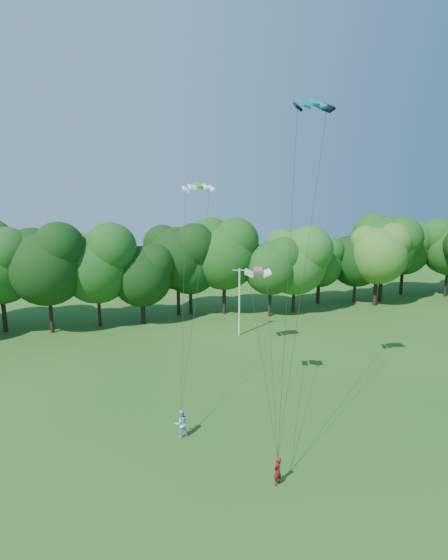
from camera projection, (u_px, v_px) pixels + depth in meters
name	position (u px, v px, depth m)	size (l,w,h in m)	color
ground	(301.00, 540.00, 20.39)	(160.00, 160.00, 0.00)	#225216
utility_pole	(239.00, 301.00, 47.80)	(1.43, 0.64, 7.55)	silver
kite_flyer_left	(277.00, 471.00, 24.03)	(0.61, 0.40, 1.66)	maroon
kite_flyer_right	(181.00, 423.00, 28.64)	(0.93, 0.72, 1.90)	#B2C9F7
kite_teal	(313.00, 102.00, 26.74)	(2.51, 1.22, 0.59)	#04778A
kite_green	(198.00, 185.00, 35.07)	(2.64, 1.30, 0.48)	green
kite_pink	(258.00, 270.00, 31.97)	(2.14, 1.47, 0.31)	#CB388A
tree_back_center	(190.00, 257.00, 55.33)	(8.18, 8.18, 11.90)	black
tree_back_east	(378.00, 250.00, 59.23)	(8.54, 8.54, 12.43)	#352415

